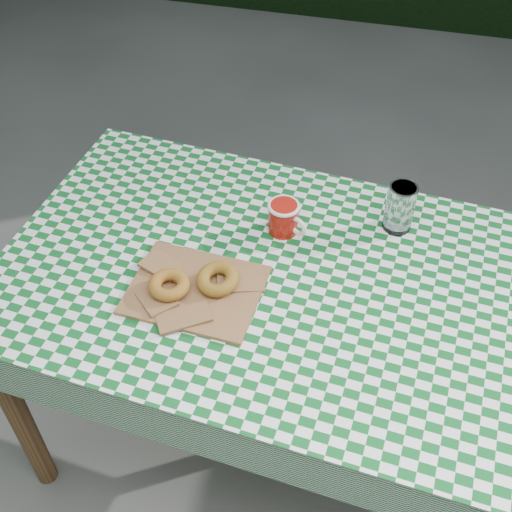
{
  "coord_description": "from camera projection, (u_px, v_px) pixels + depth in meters",
  "views": [
    {
      "loc": [
        0.16,
        -1.18,
        1.92
      ],
      "look_at": [
        -0.11,
        -0.09,
        0.79
      ],
      "focal_mm": 45.81,
      "sensor_mm": 36.0,
      "label": 1
    }
  ],
  "objects": [
    {
      "name": "paper_bag",
      "position": [
        195.0,
        289.0,
        1.54
      ],
      "size": [
        0.32,
        0.26,
        0.02
      ],
      "primitive_type": "cube",
      "rotation": [
        0.0,
        0.0,
        -0.05
      ],
      "color": "#946140",
      "rests_on": "tablecloth"
    },
    {
      "name": "coffee_mug",
      "position": [
        283.0,
        218.0,
        1.67
      ],
      "size": [
        0.21,
        0.21,
        0.09
      ],
      "primitive_type": null,
      "rotation": [
        0.0,
        0.0,
        -0.5
      ],
      "color": "#9C120A",
      "rests_on": "tablecloth"
    },
    {
      "name": "bagel_front",
      "position": [
        169.0,
        285.0,
        1.52
      ],
      "size": [
        0.11,
        0.11,
        0.03
      ],
      "primitive_type": "torus",
      "rotation": [
        0.0,
        0.0,
        0.15
      ],
      "color": "#A46521",
      "rests_on": "paper_bag"
    },
    {
      "name": "drinking_glass",
      "position": [
        400.0,
        207.0,
        1.66
      ],
      "size": [
        0.09,
        0.09,
        0.13
      ],
      "primitive_type": "cylinder",
      "rotation": [
        0.0,
        0.0,
        -0.18
      ],
      "color": "silver",
      "rests_on": "tablecloth"
    },
    {
      "name": "table",
      "position": [
        258.0,
        363.0,
        1.87
      ],
      "size": [
        1.32,
        0.93,
        0.75
      ],
      "primitive_type": "cube",
      "rotation": [
        0.0,
        0.0,
        -0.08
      ],
      "color": "#54301D",
      "rests_on": "ground"
    },
    {
      "name": "ground",
      "position": [
        294.0,
        406.0,
        2.2
      ],
      "size": [
        60.0,
        60.0,
        0.0
      ],
      "primitive_type": "plane",
      "color": "#494844",
      "rests_on": "ground"
    },
    {
      "name": "tablecloth",
      "position": [
        258.0,
        273.0,
        1.6
      ],
      "size": [
        1.34,
        0.96,
        0.01
      ],
      "primitive_type": "cube",
      "rotation": [
        0.0,
        0.0,
        -0.08
      ],
      "color": "#0D5620",
      "rests_on": "table"
    },
    {
      "name": "bagel_back",
      "position": [
        218.0,
        279.0,
        1.53
      ],
      "size": [
        0.14,
        0.14,
        0.03
      ],
      "primitive_type": "torus",
      "rotation": [
        0.0,
        0.0,
        -0.64
      ],
      "color": "olive",
      "rests_on": "paper_bag"
    }
  ]
}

